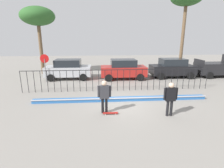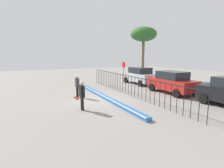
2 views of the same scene
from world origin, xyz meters
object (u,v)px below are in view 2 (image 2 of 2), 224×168
object	(u,v)px
skateboarder	(77,84)
skateboard	(76,98)
stop_sign	(124,69)
palm_tree_short	(144,35)
parked_car_silver	(140,75)
parked_car_red	(172,82)
camera_operator	(82,93)

from	to	relation	value
skateboarder	skateboard	bearing A→B (deg)	-56.06
stop_sign	skateboarder	bearing A→B (deg)	-54.79
skateboard	palm_tree_short	xyz separation A→B (m)	(-6.74, 11.19, 5.90)
parked_car_silver	parked_car_red	size ratio (longest dim) A/B	1.00
skateboarder	palm_tree_short	bearing A→B (deg)	97.57
parked_car_red	skateboard	bearing A→B (deg)	-99.28
skateboard	parked_car_silver	world-z (taller)	parked_car_silver
skateboarder	parked_car_silver	distance (m)	8.81
parked_car_silver	stop_sign	xyz separation A→B (m)	(-1.83, -1.10, 0.64)
skateboard	parked_car_silver	size ratio (longest dim) A/B	0.19
stop_sign	palm_tree_short	distance (m)	6.00
skateboard	parked_car_red	distance (m)	8.24
skateboarder	parked_car_red	xyz separation A→B (m)	(2.10, 7.79, -0.09)
skateboard	stop_sign	size ratio (longest dim) A/B	0.32
skateboarder	parked_car_silver	world-z (taller)	parked_car_silver
skateboarder	parked_car_silver	bearing A→B (deg)	88.43
stop_sign	palm_tree_short	size ratio (longest dim) A/B	0.36
palm_tree_short	stop_sign	bearing A→B (deg)	-69.85
parked_car_silver	palm_tree_short	xyz separation A→B (m)	(-3.25, 2.78, 4.99)
skateboard	camera_operator	xyz separation A→B (m)	(3.00, -0.42, 1.00)
camera_operator	parked_car_silver	size ratio (longest dim) A/B	0.41
camera_operator	stop_sign	size ratio (longest dim) A/B	0.71
parked_car_red	palm_tree_short	world-z (taller)	palm_tree_short
parked_car_silver	skateboarder	bearing A→B (deg)	-67.39
skateboarder	palm_tree_short	xyz separation A→B (m)	(-6.44, 10.99, 4.89)
camera_operator	parked_car_red	xyz separation A→B (m)	(-1.20, 8.41, -0.09)
camera_operator	parked_car_red	bearing A→B (deg)	-23.26
skateboarder	stop_sign	distance (m)	8.72
skateboard	camera_operator	distance (m)	3.19
skateboard	parked_car_red	size ratio (longest dim) A/B	0.19
skateboarder	camera_operator	world-z (taller)	skateboarder
parked_car_silver	stop_sign	world-z (taller)	stop_sign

